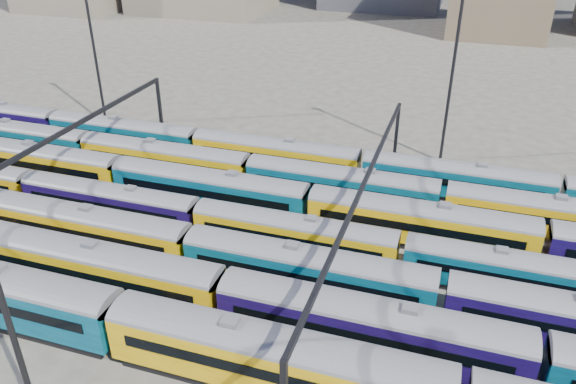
% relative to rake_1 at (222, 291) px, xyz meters
% --- Properties ---
extents(ground, '(500.00, 500.00, 0.00)m').
position_rel_rake_1_xyz_m(ground, '(-1.89, 10.00, -2.80)').
color(ground, '#403C36').
rests_on(ground, ground).
extents(rake_1, '(129.62, 3.16, 5.33)m').
position_rel_rake_1_xyz_m(rake_1, '(0.00, 0.00, 0.00)').
color(rake_1, black).
rests_on(rake_1, ground).
extents(rake_2, '(143.18, 2.99, 5.03)m').
position_rel_rake_1_xyz_m(rake_2, '(-15.51, 5.00, -0.15)').
color(rake_2, black).
rests_on(rake_2, ground).
extents(rake_3, '(111.38, 2.72, 4.56)m').
position_rel_rake_1_xyz_m(rake_3, '(-6.97, 10.00, -0.40)').
color(rake_3, black).
rests_on(rake_3, ground).
extents(rake_4, '(144.36, 3.02, 5.08)m').
position_rel_rake_1_xyz_m(rake_4, '(-8.10, 15.00, -0.13)').
color(rake_4, black).
rests_on(rake_4, ground).
extents(rake_5, '(139.85, 2.92, 4.91)m').
position_rel_rake_1_xyz_m(rake_5, '(-15.89, 20.00, -0.22)').
color(rake_5, black).
rests_on(rake_5, ground).
extents(rake_6, '(117.94, 2.88, 4.84)m').
position_rel_rake_1_xyz_m(rake_6, '(-14.46, 25.00, -0.26)').
color(rake_6, black).
rests_on(rake_6, ground).
extents(gantry_1, '(0.35, 40.35, 8.03)m').
position_rel_rake_1_xyz_m(gantry_1, '(-21.89, 10.00, 3.99)').
color(gantry_1, black).
rests_on(gantry_1, ground).
extents(gantry_2, '(0.35, 40.35, 8.03)m').
position_rel_rake_1_xyz_m(gantry_2, '(8.11, 10.00, 3.99)').
color(gantry_2, black).
rests_on(gantry_2, ground).
extents(mast_1, '(1.40, 0.50, 25.60)m').
position_rel_rake_1_xyz_m(mast_1, '(-31.89, 32.00, 11.17)').
color(mast_1, black).
rests_on(mast_1, ground).
extents(mast_3, '(1.40, 0.50, 25.60)m').
position_rel_rake_1_xyz_m(mast_3, '(13.11, 34.00, 11.17)').
color(mast_3, black).
rests_on(mast_3, ground).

